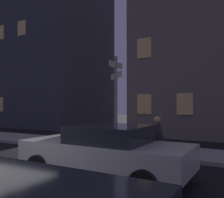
# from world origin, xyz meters

# --- Properties ---
(sidewalk_kerb) EXTENTS (40.00, 2.51, 0.14)m
(sidewalk_kerb) POSITION_xyz_m (0.00, 6.80, 0.07)
(sidewalk_kerb) COLOR #9E9991
(sidewalk_kerb) RESTS_ON ground_plane
(signpost) EXTENTS (1.07, 1.11, 3.83)m
(signpost) POSITION_xyz_m (0.01, 6.07, 2.38)
(signpost) COLOR gray
(signpost) RESTS_ON sidewalk_kerb
(car_far_trailing) EXTENTS (4.67, 2.08, 1.42)m
(car_far_trailing) POSITION_xyz_m (1.51, 2.74, 0.75)
(car_far_trailing) COLOR beige
(car_far_trailing) RESTS_ON ground_plane
(cyclist) EXTENTS (1.82, 0.33, 1.61)m
(cyclist) POSITION_xyz_m (2.32, 4.40, 0.75)
(cyclist) COLOR black
(cyclist) RESTS_ON ground_plane
(building_left_block) EXTENTS (13.28, 8.28, 21.44)m
(building_left_block) POSITION_xyz_m (-13.95, 15.04, 10.72)
(building_left_block) COLOR #383842
(building_left_block) RESTS_ON ground_plane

